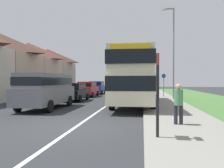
% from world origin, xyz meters
% --- Properties ---
extents(ground_plane, '(120.00, 120.00, 0.00)m').
position_xyz_m(ground_plane, '(0.00, 0.00, 0.00)').
color(ground_plane, '#2D3033').
extents(lane_marking_centre, '(0.14, 60.00, 0.01)m').
position_xyz_m(lane_marking_centre, '(0.00, 8.00, 0.00)').
color(lane_marking_centre, silver).
rests_on(lane_marking_centre, ground_plane).
extents(pavement_near_side, '(3.20, 68.00, 0.12)m').
position_xyz_m(pavement_near_side, '(4.20, 6.00, 0.06)').
color(pavement_near_side, gray).
rests_on(pavement_near_side, ground_plane).
extents(double_decker_bus, '(2.80, 11.27, 3.70)m').
position_xyz_m(double_decker_bus, '(1.94, 8.13, 2.14)').
color(double_decker_bus, beige).
rests_on(double_decker_bus, ground_plane).
extents(parked_van_grey, '(2.11, 5.53, 2.22)m').
position_xyz_m(parked_van_grey, '(-3.53, 5.05, 1.32)').
color(parked_van_grey, slate).
rests_on(parked_van_grey, ground_plane).
extents(parked_car_black, '(2.00, 3.94, 1.59)m').
position_xyz_m(parked_car_black, '(-3.46, 10.57, 0.88)').
color(parked_car_black, black).
rests_on(parked_car_black, ground_plane).
extents(parked_car_red, '(1.92, 4.55, 1.69)m').
position_xyz_m(parked_car_red, '(-3.62, 16.08, 0.93)').
color(parked_car_red, '#B21E1E').
rests_on(parked_car_red, ground_plane).
extents(parked_car_blue, '(1.91, 4.16, 1.74)m').
position_xyz_m(parked_car_blue, '(-3.61, 21.51, 0.95)').
color(parked_car_blue, navy).
rests_on(parked_car_blue, ground_plane).
extents(pedestrian_at_stop, '(0.34, 0.34, 1.67)m').
position_xyz_m(pedestrian_at_stop, '(3.92, 0.27, 0.98)').
color(pedestrian_at_stop, '#23232D').
rests_on(pedestrian_at_stop, ground_plane).
extents(bus_stop_sign, '(0.09, 0.52, 2.60)m').
position_xyz_m(bus_stop_sign, '(3.00, -1.82, 1.54)').
color(bus_stop_sign, black).
rests_on(bus_stop_sign, ground_plane).
extents(cycle_route_sign, '(0.44, 0.08, 2.52)m').
position_xyz_m(cycle_route_sign, '(4.77, 15.60, 1.43)').
color(cycle_route_sign, slate).
rests_on(cycle_route_sign, ground_plane).
extents(street_lamp_mid, '(1.14, 0.20, 8.46)m').
position_xyz_m(street_lamp_mid, '(5.29, 12.67, 4.79)').
color(street_lamp_mid, slate).
rests_on(street_lamp_mid, ground_plane).
extents(house_terrace_far_side, '(7.26, 23.75, 6.75)m').
position_xyz_m(house_terrace_far_side, '(-12.18, 15.84, 3.37)').
color(house_terrace_far_side, beige).
rests_on(house_terrace_far_side, ground_plane).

